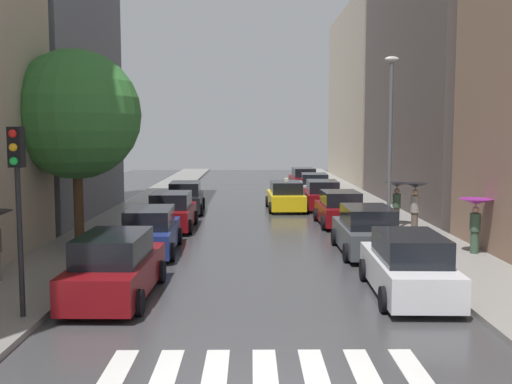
{
  "coord_description": "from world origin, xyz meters",
  "views": [
    {
      "loc": [
        -0.26,
        -9.14,
        4.32
      ],
      "look_at": [
        0.04,
        23.8,
        1.03
      ],
      "focal_mm": 41.73,
      "sensor_mm": 36.0,
      "label": 1
    }
  ],
  "objects_px": {
    "street_tree_left": "(76,115)",
    "parked_car_left_third": "(172,212)",
    "parked_car_left_fourth": "(185,198)",
    "parked_car_right_second": "(366,232)",
    "parked_car_left_second": "(151,232)",
    "traffic_light_left_corner": "(17,179)",
    "parked_car_right_third": "(340,209)",
    "parked_car_right_fifth": "(314,186)",
    "taxi_midroad": "(286,197)",
    "lamp_post_right": "(390,132)",
    "pedestrian_foreground": "(415,196)",
    "pedestrian_far_side": "(476,212)",
    "parked_car_right_fourth": "(322,196)",
    "parked_car_right_sixth": "(303,179)",
    "parked_car_left_nearest": "(115,268)",
    "parked_car_right_nearest": "(408,267)",
    "pedestrian_near_tree": "(397,193)"
  },
  "relations": [
    {
      "from": "pedestrian_far_side",
      "to": "parked_car_right_second",
      "type": "bearing_deg",
      "value": -90.44
    },
    {
      "from": "parked_car_right_sixth",
      "to": "traffic_light_left_corner",
      "type": "distance_m",
      "value": 33.41
    },
    {
      "from": "parked_car_left_fourth",
      "to": "parked_car_right_third",
      "type": "relative_size",
      "value": 1.09
    },
    {
      "from": "pedestrian_near_tree",
      "to": "taxi_midroad",
      "type": "bearing_deg",
      "value": -27.25
    },
    {
      "from": "pedestrian_foreground",
      "to": "pedestrian_far_side",
      "type": "bearing_deg",
      "value": 113.75
    },
    {
      "from": "parked_car_right_sixth",
      "to": "parked_car_left_nearest",
      "type": "bearing_deg",
      "value": 163.48
    },
    {
      "from": "parked_car_left_second",
      "to": "pedestrian_near_tree",
      "type": "distance_m",
      "value": 11.7
    },
    {
      "from": "parked_car_right_second",
      "to": "taxi_midroad",
      "type": "bearing_deg",
      "value": 10.67
    },
    {
      "from": "parked_car_left_second",
      "to": "pedestrian_near_tree",
      "type": "height_order",
      "value": "pedestrian_near_tree"
    },
    {
      "from": "parked_car_left_nearest",
      "to": "parked_car_left_third",
      "type": "relative_size",
      "value": 1.09
    },
    {
      "from": "parked_car_right_fifth",
      "to": "pedestrian_far_side",
      "type": "xyz_separation_m",
      "value": [
        3.53,
        -19.07,
        0.84
      ]
    },
    {
      "from": "parked_car_right_fifth",
      "to": "pedestrian_near_tree",
      "type": "relative_size",
      "value": 2.35
    },
    {
      "from": "traffic_light_left_corner",
      "to": "street_tree_left",
      "type": "bearing_deg",
      "value": 98.07
    },
    {
      "from": "parked_car_right_sixth",
      "to": "lamp_post_right",
      "type": "xyz_separation_m",
      "value": [
        1.78,
        -20.48,
        3.56
      ]
    },
    {
      "from": "parked_car_right_fifth",
      "to": "parked_car_right_nearest",
      "type": "bearing_deg",
      "value": -177.69
    },
    {
      "from": "parked_car_left_nearest",
      "to": "parked_car_right_sixth",
      "type": "bearing_deg",
      "value": -13.06
    },
    {
      "from": "parked_car_right_fifth",
      "to": "street_tree_left",
      "type": "bearing_deg",
      "value": 150.39
    },
    {
      "from": "parked_car_right_second",
      "to": "lamp_post_right",
      "type": "relative_size",
      "value": 0.64
    },
    {
      "from": "pedestrian_foreground",
      "to": "pedestrian_near_tree",
      "type": "distance_m",
      "value": 2.33
    },
    {
      "from": "parked_car_right_second",
      "to": "parked_car_left_second",
      "type": "bearing_deg",
      "value": 88.91
    },
    {
      "from": "lamp_post_right",
      "to": "parked_car_left_nearest",
      "type": "bearing_deg",
      "value": -134.56
    },
    {
      "from": "traffic_light_left_corner",
      "to": "lamp_post_right",
      "type": "height_order",
      "value": "lamp_post_right"
    },
    {
      "from": "traffic_light_left_corner",
      "to": "parked_car_right_second",
      "type": "bearing_deg",
      "value": 39.69
    },
    {
      "from": "street_tree_left",
      "to": "traffic_light_left_corner",
      "type": "bearing_deg",
      "value": -81.93
    },
    {
      "from": "parked_car_right_nearest",
      "to": "parked_car_right_third",
      "type": "bearing_deg",
      "value": 1.85
    },
    {
      "from": "parked_car_left_second",
      "to": "parked_car_right_sixth",
      "type": "distance_m",
      "value": 25.25
    },
    {
      "from": "pedestrian_far_side",
      "to": "parked_car_right_sixth",
      "type": "bearing_deg",
      "value": -160.68
    },
    {
      "from": "parked_car_left_fourth",
      "to": "parked_car_right_fourth",
      "type": "relative_size",
      "value": 1.0
    },
    {
      "from": "parked_car_left_second",
      "to": "parked_car_left_fourth",
      "type": "relative_size",
      "value": 1.04
    },
    {
      "from": "parked_car_left_nearest",
      "to": "parked_car_right_sixth",
      "type": "height_order",
      "value": "parked_car_left_nearest"
    },
    {
      "from": "taxi_midroad",
      "to": "pedestrian_far_side",
      "type": "relative_size",
      "value": 2.37
    },
    {
      "from": "street_tree_left",
      "to": "parked_car_left_third",
      "type": "bearing_deg",
      "value": 55.08
    },
    {
      "from": "taxi_midroad",
      "to": "lamp_post_right",
      "type": "distance_m",
      "value": 9.76
    },
    {
      "from": "parked_car_right_fourth",
      "to": "parked_car_right_sixth",
      "type": "bearing_deg",
      "value": 1.55
    },
    {
      "from": "parked_car_right_third",
      "to": "parked_car_right_fifth",
      "type": "distance_m",
      "value": 11.9
    },
    {
      "from": "parked_car_right_third",
      "to": "parked_car_right_sixth",
      "type": "height_order",
      "value": "parked_car_right_sixth"
    },
    {
      "from": "parked_car_left_fourth",
      "to": "parked_car_right_second",
      "type": "relative_size",
      "value": 0.99
    },
    {
      "from": "pedestrian_far_side",
      "to": "parked_car_right_fourth",
      "type": "bearing_deg",
      "value": -153.63
    },
    {
      "from": "parked_car_left_nearest",
      "to": "pedestrian_foreground",
      "type": "distance_m",
      "value": 13.86
    },
    {
      "from": "parked_car_right_second",
      "to": "traffic_light_left_corner",
      "type": "bearing_deg",
      "value": 130.06
    },
    {
      "from": "pedestrian_foreground",
      "to": "pedestrian_far_side",
      "type": "relative_size",
      "value": 1.1
    },
    {
      "from": "parked_car_right_sixth",
      "to": "parked_car_right_nearest",
      "type": "bearing_deg",
      "value": 177.91
    },
    {
      "from": "pedestrian_near_tree",
      "to": "lamp_post_right",
      "type": "xyz_separation_m",
      "value": [
        -0.83,
        -2.0,
        2.72
      ]
    },
    {
      "from": "parked_car_left_fourth",
      "to": "pedestrian_far_side",
      "type": "xyz_separation_m",
      "value": [
        11.31,
        -11.88,
        0.83
      ]
    },
    {
      "from": "parked_car_left_second",
      "to": "traffic_light_left_corner",
      "type": "relative_size",
      "value": 1.11
    },
    {
      "from": "parked_car_right_nearest",
      "to": "lamp_post_right",
      "type": "xyz_separation_m",
      "value": [
        1.64,
        9.35,
        3.54
      ]
    },
    {
      "from": "parked_car_left_second",
      "to": "pedestrian_foreground",
      "type": "height_order",
      "value": "pedestrian_foreground"
    },
    {
      "from": "parked_car_right_sixth",
      "to": "parked_car_right_fourth",
      "type": "bearing_deg",
      "value": 177.84
    },
    {
      "from": "parked_car_right_nearest",
      "to": "street_tree_left",
      "type": "relative_size",
      "value": 0.66
    },
    {
      "from": "parked_car_left_fourth",
      "to": "traffic_light_left_corner",
      "type": "relative_size",
      "value": 1.07
    }
  ]
}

